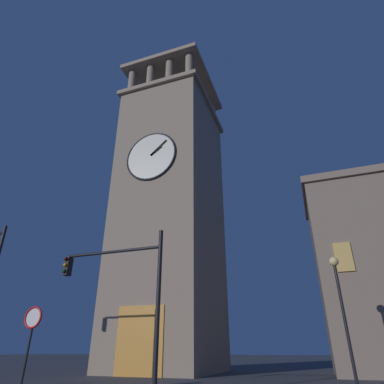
{
  "coord_description": "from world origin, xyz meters",
  "views": [
    {
      "loc": [
        -8.6,
        21.65,
        1.43
      ],
      "look_at": [
        0.08,
        -2.18,
        13.73
      ],
      "focal_mm": 30.56,
      "sensor_mm": 36.0,
      "label": 1
    }
  ],
  "objects_px": {
    "clocktower": "(171,214)",
    "traffic_signal_near": "(124,283)",
    "no_horn_sign": "(32,324)",
    "street_lamp": "(340,293)"
  },
  "relations": [
    {
      "from": "traffic_signal_near",
      "to": "no_horn_sign",
      "type": "height_order",
      "value": "traffic_signal_near"
    },
    {
      "from": "clocktower",
      "to": "street_lamp",
      "type": "height_order",
      "value": "clocktower"
    },
    {
      "from": "traffic_signal_near",
      "to": "street_lamp",
      "type": "relative_size",
      "value": 1.03
    },
    {
      "from": "street_lamp",
      "to": "no_horn_sign",
      "type": "xyz_separation_m",
      "value": [
        10.74,
        7.17,
        -1.54
      ]
    },
    {
      "from": "clocktower",
      "to": "traffic_signal_near",
      "type": "height_order",
      "value": "clocktower"
    },
    {
      "from": "clocktower",
      "to": "traffic_signal_near",
      "type": "xyz_separation_m",
      "value": [
        -3.8,
        12.81,
        -8.19
      ]
    },
    {
      "from": "traffic_signal_near",
      "to": "street_lamp",
      "type": "height_order",
      "value": "traffic_signal_near"
    },
    {
      "from": "clocktower",
      "to": "street_lamp",
      "type": "relative_size",
      "value": 5.34
    },
    {
      "from": "clocktower",
      "to": "traffic_signal_near",
      "type": "relative_size",
      "value": 5.2
    },
    {
      "from": "traffic_signal_near",
      "to": "no_horn_sign",
      "type": "xyz_separation_m",
      "value": [
        2.91,
        1.16,
        -1.46
      ]
    }
  ]
}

